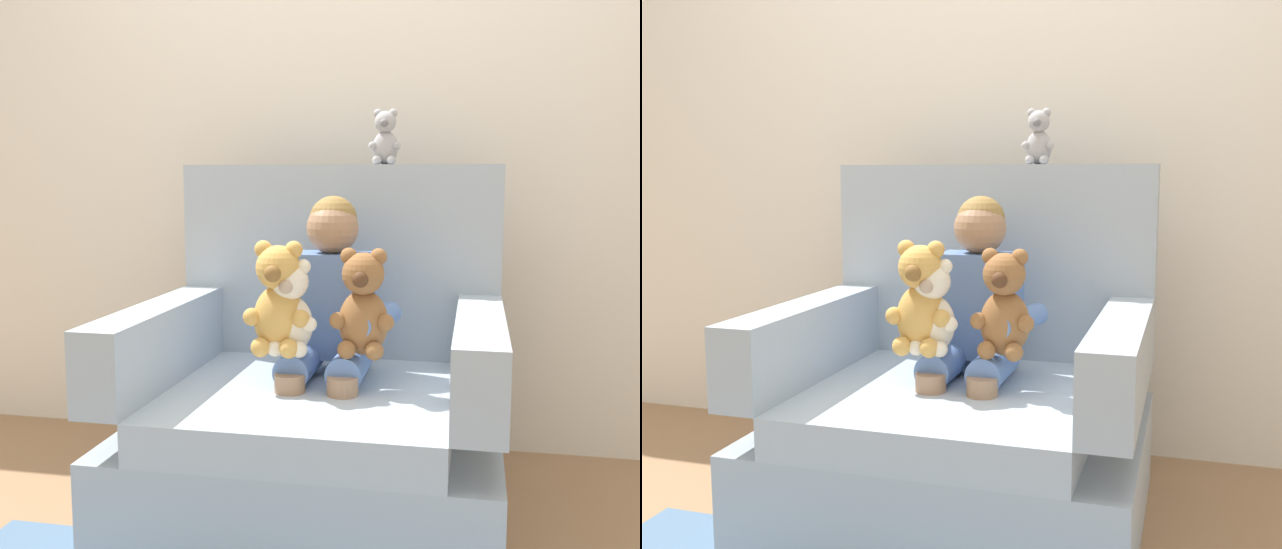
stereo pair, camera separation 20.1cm
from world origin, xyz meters
TOP-DOWN VIEW (x-y plane):
  - ground_plane at (0.00, 0.00)m, footprint 8.00×8.00m
  - back_wall at (0.00, 0.79)m, footprint 6.00×0.10m
  - armchair at (0.00, 0.06)m, footprint 1.13×0.98m
  - seated_child at (0.02, 0.09)m, footprint 0.45×0.39m
  - plush_brown at (0.15, -0.05)m, footprint 0.19×0.16m
  - plush_honey at (-0.10, -0.08)m, footprint 0.20×0.17m
  - plush_cream at (-0.06, -0.07)m, footprint 0.17×0.14m
  - plush_grey_on_backrest at (0.16, 0.41)m, footprint 0.11×0.09m

SIDE VIEW (x-z plane):
  - ground_plane at x=0.00m, z-range 0.00..0.00m
  - armchair at x=0.00m, z-range -0.22..0.91m
  - seated_child at x=0.02m, z-range 0.24..1.07m
  - plush_cream at x=-0.06m, z-range 0.54..0.83m
  - plush_brown at x=0.15m, z-range 0.54..0.87m
  - plush_honey at x=-0.10m, z-range 0.54..0.89m
  - plush_grey_on_backrest at x=0.16m, z-range 1.12..1.31m
  - back_wall at x=0.00m, z-range 0.00..2.60m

